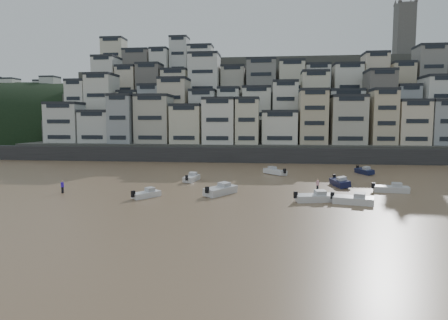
# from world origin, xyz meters

# --- Properties ---
(ground) EXTENTS (400.00, 400.00, 0.00)m
(ground) POSITION_xyz_m (0.00, 0.00, 0.00)
(ground) COLOR #91704E
(ground) RESTS_ON ground
(sea_strip) EXTENTS (340.00, 340.00, 0.00)m
(sea_strip) POSITION_xyz_m (-110.00, 145.00, 0.01)
(sea_strip) COLOR #41585E
(sea_strip) RESTS_ON ground
(harbor_wall) EXTENTS (140.00, 3.00, 3.50)m
(harbor_wall) POSITION_xyz_m (10.00, 65.00, 1.75)
(harbor_wall) COLOR #38383A
(harbor_wall) RESTS_ON ground
(hillside) EXTENTS (141.04, 66.00, 50.00)m
(hillside) POSITION_xyz_m (14.73, 104.84, 13.01)
(hillside) COLOR #4C4C47
(hillside) RESTS_ON ground
(headland) EXTENTS (216.00, 135.00, 53.33)m
(headland) POSITION_xyz_m (-95.00, 135.00, 0.02)
(headland) COLOR black
(headland) RESTS_ON ground
(boat_f) EXTENTS (2.32, 5.40, 1.43)m
(boat_f) POSITION_xyz_m (-3.47, 34.55, 0.71)
(boat_f) COLOR silver
(boat_f) RESTS_ON ground
(boat_d) EXTENTS (5.20, 2.30, 1.37)m
(boat_d) POSITION_xyz_m (25.94, 27.78, 0.69)
(boat_d) COLOR silver
(boat_d) RESTS_ON ground
(boat_h) EXTENTS (4.89, 5.23, 1.47)m
(boat_h) POSITION_xyz_m (10.13, 44.25, 0.74)
(boat_h) COLOR silver
(boat_h) RESTS_ON ground
(boat_j) EXTENTS (3.63, 4.32, 1.17)m
(boat_j) POSITION_xyz_m (-6.52, 20.18, 0.59)
(boat_j) COLOR white
(boat_j) RESTS_ON ground
(boat_e) EXTENTS (2.72, 5.77, 1.51)m
(boat_e) POSITION_xyz_m (19.72, 32.17, 0.76)
(boat_e) COLOR #13173D
(boat_e) RESTS_ON ground
(boat_c) EXTENTS (4.72, 6.13, 1.63)m
(boat_c) POSITION_xyz_m (2.72, 23.33, 0.81)
(boat_c) COLOR silver
(boat_c) RESTS_ON ground
(boat_a) EXTENTS (5.36, 2.84, 1.39)m
(boat_a) POSITION_xyz_m (14.72, 19.93, 0.70)
(boat_a) COLOR silver
(boat_a) RESTS_ON ground
(boat_i) EXTENTS (3.16, 5.29, 1.37)m
(boat_i) POSITION_xyz_m (26.60, 46.98, 0.69)
(boat_i) COLOR #13193C
(boat_i) RESTS_ON ground
(boat_b) EXTENTS (5.37, 2.97, 1.39)m
(boat_b) POSITION_xyz_m (19.11, 19.06, 0.70)
(boat_b) COLOR silver
(boat_b) RESTS_ON ground
(person_blue) EXTENTS (0.44, 0.44, 1.74)m
(person_blue) POSITION_xyz_m (-18.92, 21.96, 0.87)
(person_blue) COLOR #3A1CD6
(person_blue) RESTS_ON ground
(person_pink) EXTENTS (0.44, 0.44, 1.74)m
(person_pink) POSITION_xyz_m (15.91, 27.54, 0.87)
(person_pink) COLOR #EFA9BC
(person_pink) RESTS_ON ground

